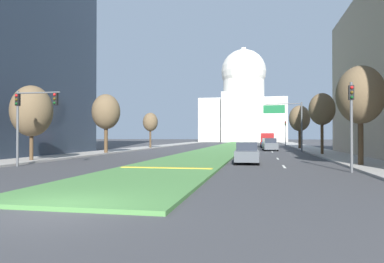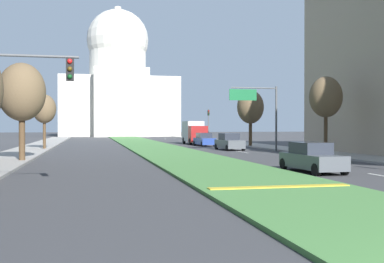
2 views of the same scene
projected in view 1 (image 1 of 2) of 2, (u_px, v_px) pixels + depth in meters
name	position (u px, v px, depth m)	size (l,w,h in m)	color
ground_plane	(230.00, 146.00, 68.53)	(263.12, 263.12, 0.00)	#3D3D3F
grass_median	(228.00, 147.00, 62.66)	(6.35, 107.64, 0.14)	#4C8442
median_curb_nose	(166.00, 168.00, 21.47)	(5.72, 0.50, 0.04)	gold
lane_dashes_right	(270.00, 149.00, 55.01)	(0.16, 72.23, 0.01)	silver
sidewalk_left	(145.00, 148.00, 59.29)	(4.00, 107.64, 0.15)	#9E9991
sidewalk_right	(310.00, 149.00, 54.28)	(4.00, 107.64, 0.15)	#9E9991
capitol_building	(244.00, 106.00, 126.72)	(29.04, 29.81, 34.02)	beige
traffic_light_near_left	(28.00, 111.00, 24.10)	(3.34, 0.35, 5.20)	#515456
traffic_light_near_right	(351.00, 115.00, 20.24)	(0.28, 0.35, 5.20)	#515456
traffic_light_far_right	(285.00, 130.00, 71.82)	(0.28, 0.35, 5.20)	#515456
overhead_guide_sign	(288.00, 117.00, 46.08)	(5.01, 0.20, 6.50)	#515456
street_tree_left_near	(32.00, 111.00, 28.52)	(3.30, 3.30, 6.19)	#4C3823
street_tree_right_near	(360.00, 95.00, 23.95)	(3.18, 3.18, 6.89)	#4C3823
street_tree_left_mid	(106.00, 112.00, 40.70)	(3.25, 3.25, 6.92)	#4C3823
street_tree_right_mid	(322.00, 109.00, 37.92)	(2.77, 2.77, 6.71)	#4C3823
street_tree_left_far	(150.00, 122.00, 57.49)	(2.43, 2.43, 5.86)	#4C3823
street_tree_right_far	(300.00, 119.00, 55.38)	(3.25, 3.25, 6.88)	#4C3823
sedan_lead_stopped	(247.00, 153.00, 27.02)	(1.95, 4.71, 1.63)	#4C5156
sedan_midblock	(270.00, 145.00, 49.46)	(2.19, 4.40, 1.77)	#4C5156
sedan_distant	(267.00, 143.00, 59.49)	(1.96, 4.59, 1.67)	navy
box_truck_delivery	(267.00, 138.00, 65.73)	(2.40, 6.40, 3.20)	maroon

